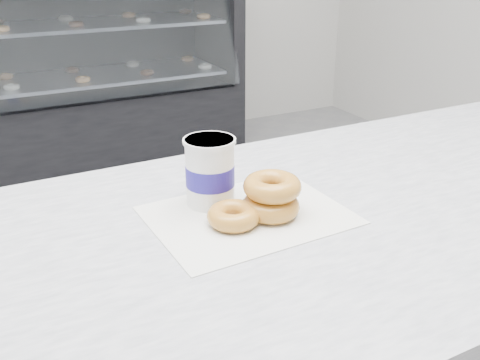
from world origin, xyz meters
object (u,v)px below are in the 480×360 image
object	(u,v)px
donut_single	(234,216)
donut_stack	(271,196)
display_case	(46,95)
coffee_cup	(210,171)

from	to	relation	value
donut_single	donut_stack	world-z (taller)	donut_stack
display_case	donut_stack	size ratio (longest dim) A/B	18.02
donut_stack	coffee_cup	world-z (taller)	coffee_cup
display_case	coffee_cup	world-z (taller)	display_case
display_case	coffee_cup	bearing A→B (deg)	-91.43
coffee_cup	donut_stack	bearing A→B (deg)	-53.98
donut_single	display_case	bearing A→B (deg)	88.62
donut_stack	coffee_cup	xyz separation A→B (m)	(-0.07, 0.09, 0.03)
display_case	donut_stack	world-z (taller)	display_case
donut_single	coffee_cup	distance (m)	0.11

